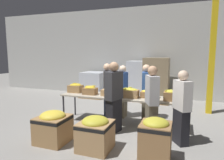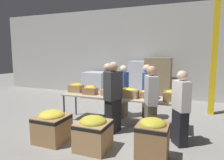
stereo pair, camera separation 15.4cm
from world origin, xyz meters
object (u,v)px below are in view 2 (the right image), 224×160
banana_box_1 (90,90)px  donation_bin_2 (153,138)px  banana_box_3 (129,93)px  banana_box_5 (172,95)px  volunteer_0 (113,98)px  volunteer_2 (146,92)px  donation_bin_0 (52,125)px  volunteer_3 (151,103)px  pallet_stack_1 (141,81)px  donation_bin_1 (93,132)px  pallet_stack_0 (158,80)px  pallet_stack_2 (96,85)px  support_pillar (214,52)px  volunteer_4 (123,92)px  banana_box_0 (76,88)px  volunteer_1 (181,109)px  sorting_table (119,98)px  volunteer_5 (108,90)px  banana_box_4 (149,94)px  banana_box_2 (111,92)px

banana_box_1 → donation_bin_2: bearing=-36.5°
banana_box_3 → banana_box_5: size_ratio=1.25×
banana_box_5 → volunteer_0: 1.44m
volunteer_2 → donation_bin_0: (-1.63, -2.29, -0.44)m
volunteer_2 → donation_bin_0: size_ratio=2.29×
volunteer_3 → pallet_stack_1: size_ratio=1.02×
donation_bin_1 → pallet_stack_0: bearing=82.3°
pallet_stack_1 → pallet_stack_2: bearing=-177.5°
volunteer_3 → donation_bin_1: 1.48m
support_pillar → volunteer_4: bearing=-152.7°
banana_box_0 → banana_box_1: 0.57m
pallet_stack_1 → banana_box_1: bearing=-103.4°
donation_bin_0 → pallet_stack_0: bearing=70.4°
banana_box_0 → pallet_stack_2: 3.07m
volunteer_1 → sorting_table: bearing=34.5°
banana_box_1 → donation_bin_0: 1.63m
volunteer_1 → volunteer_5: volunteer_5 is taller
volunteer_3 → support_pillar: bearing=-53.7°
banana_box_0 → pallet_stack_0: 3.57m
banana_box_0 → pallet_stack_2: pallet_stack_2 is taller
volunteer_0 → donation_bin_2: volunteer_0 is taller
volunteer_2 → pallet_stack_0: (0.01, 2.32, 0.07)m
banana_box_3 → pallet_stack_2: pallet_stack_2 is taller
donation_bin_1 → pallet_stack_1: size_ratio=0.43×
banana_box_4 → volunteer_0: bearing=-139.8°
banana_box_4 → donation_bin_1: (-0.81, -1.66, -0.54)m
volunteer_1 → volunteer_5: size_ratio=0.97×
volunteer_2 → volunteer_3: bearing=7.2°
volunteer_1 → support_pillar: support_pillar is taller
volunteer_0 → donation_bin_0: 1.55m
banana_box_0 → volunteer_2: bearing=17.3°
volunteer_0 → pallet_stack_2: (-2.22, 3.59, -0.32)m
banana_box_5 → volunteer_5: bearing=161.4°
volunteer_2 → donation_bin_2: (0.60, -2.29, -0.39)m
volunteer_0 → pallet_stack_1: size_ratio=1.07×
volunteer_3 → pallet_stack_2: bearing=17.9°
volunteer_5 → pallet_stack_0: bearing=131.1°
volunteer_2 → banana_box_0: bearing=-81.7°
volunteer_2 → banana_box_2: bearing=-58.9°
sorting_table → banana_box_0: 1.43m
banana_box_0 → donation_bin_0: banana_box_0 is taller
banana_box_3 → volunteer_1: volunteer_1 is taller
banana_box_0 → volunteer_5: size_ratio=0.24×
banana_box_3 → donation_bin_2: size_ratio=0.60×
banana_box_1 → volunteer_2: (1.46, 0.76, -0.11)m
banana_box_1 → volunteer_2: bearing=27.5°
sorting_table → banana_box_0: bearing=176.7°
support_pillar → donation_bin_1: bearing=-124.7°
pallet_stack_2 → donation_bin_0: bearing=-76.0°
donation_bin_2 → support_pillar: (1.27, 3.58, 1.57)m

